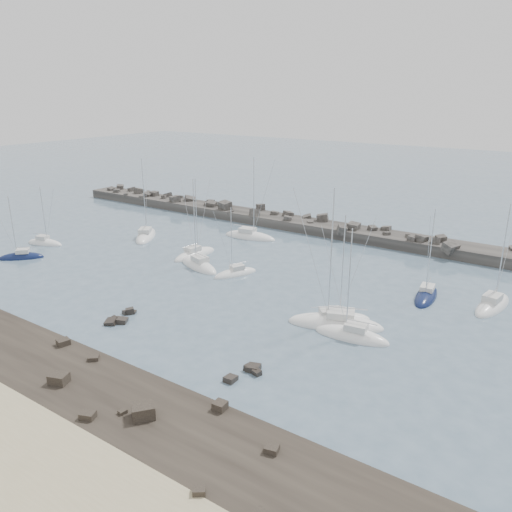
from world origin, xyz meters
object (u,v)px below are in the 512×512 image
(sailboat_5, at_px, (199,266))
(sailboat_10, at_px, (492,306))
(sailboat_0, at_px, (45,243))
(sailboat_9, at_px, (352,336))
(sailboat_6, at_px, (235,274))
(sailboat_3, at_px, (195,255))
(sailboat_2, at_px, (21,257))
(sailboat_1, at_px, (146,236))
(sailboat_4, at_px, (250,237))
(sailboat_13, at_px, (336,324))
(sailboat_7, at_px, (334,321))
(sailboat_8, at_px, (426,296))

(sailboat_5, distance_m, sailboat_10, 40.98)
(sailboat_0, relative_size, sailboat_9, 0.83)
(sailboat_9, bearing_deg, sailboat_6, 158.89)
(sailboat_3, relative_size, sailboat_10, 0.96)
(sailboat_5, bearing_deg, sailboat_2, -153.87)
(sailboat_2, bearing_deg, sailboat_1, 68.67)
(sailboat_4, relative_size, sailboat_10, 1.11)
(sailboat_1, relative_size, sailboat_13, 0.89)
(sailboat_4, distance_m, sailboat_9, 40.39)
(sailboat_0, height_order, sailboat_3, sailboat_3)
(sailboat_9, height_order, sailboat_10, sailboat_10)
(sailboat_6, bearing_deg, sailboat_10, 14.77)
(sailboat_5, bearing_deg, sailboat_6, 3.44)
(sailboat_1, relative_size, sailboat_10, 1.08)
(sailboat_0, relative_size, sailboat_1, 0.72)
(sailboat_2, height_order, sailboat_5, sailboat_5)
(sailboat_5, bearing_deg, sailboat_1, 159.56)
(sailboat_3, bearing_deg, sailboat_9, -19.90)
(sailboat_0, height_order, sailboat_13, sailboat_13)
(sailboat_7, bearing_deg, sailboat_1, 163.99)
(sailboat_0, distance_m, sailboat_6, 37.24)
(sailboat_3, relative_size, sailboat_13, 0.79)
(sailboat_0, height_order, sailboat_1, sailboat_1)
(sailboat_7, bearing_deg, sailboat_3, 162.22)
(sailboat_5, bearing_deg, sailboat_9, -15.78)
(sailboat_6, bearing_deg, sailboat_2, -158.03)
(sailboat_6, distance_m, sailboat_9, 23.68)
(sailboat_2, xyz_separation_m, sailboat_10, (66.18, 22.04, 0.01))
(sailboat_6, xyz_separation_m, sailboat_13, (19.36, -6.88, 0.02))
(sailboat_8, bearing_deg, sailboat_7, -117.03)
(sailboat_1, relative_size, sailboat_7, 1.12)
(sailboat_5, height_order, sailboat_8, sailboat_5)
(sailboat_5, height_order, sailboat_7, sailboat_5)
(sailboat_2, relative_size, sailboat_13, 0.64)
(sailboat_2, distance_m, sailboat_10, 69.76)
(sailboat_7, height_order, sailboat_8, sailboat_7)
(sailboat_10, bearing_deg, sailboat_2, -161.58)
(sailboat_8, relative_size, sailboat_13, 0.75)
(sailboat_1, distance_m, sailboat_6, 26.01)
(sailboat_1, xyz_separation_m, sailboat_9, (47.28, -15.03, 0.00))
(sailboat_10, distance_m, sailboat_13, 20.94)
(sailboat_1, height_order, sailboat_8, sailboat_1)
(sailboat_4, relative_size, sailboat_6, 1.43)
(sailboat_4, distance_m, sailboat_6, 19.32)
(sailboat_8, xyz_separation_m, sailboat_10, (7.74, 1.50, 0.02))
(sailboat_13, bearing_deg, sailboat_9, -31.05)
(sailboat_1, relative_size, sailboat_2, 1.39)
(sailboat_3, xyz_separation_m, sailboat_6, (10.68, -3.33, -0.01))
(sailboat_7, distance_m, sailboat_13, 1.02)
(sailboat_0, distance_m, sailboat_4, 36.12)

